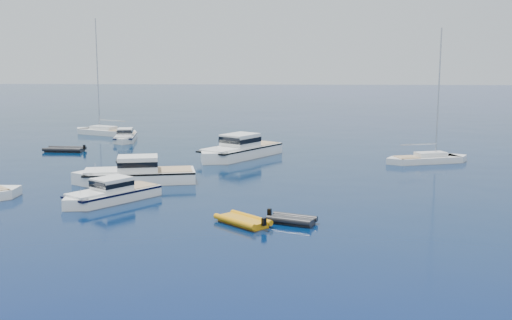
{
  "coord_description": "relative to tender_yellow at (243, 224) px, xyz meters",
  "views": [
    {
      "loc": [
        2.28,
        -20.82,
        10.07
      ],
      "look_at": [
        -0.2,
        26.56,
        2.2
      ],
      "focal_mm": 44.46,
      "sensor_mm": 36.0,
      "label": 1
    }
  ],
  "objects": [
    {
      "name": "sailboat_far_l",
      "position": [
        -20.71,
        42.56,
        0.0
      ],
      "size": [
        10.48,
        6.89,
        15.18
      ],
      "primitive_type": null,
      "rotation": [
        0.0,
        0.0,
        1.12
      ],
      "color": "silver",
      "rests_on": "ground"
    },
    {
      "name": "sailboat_centre",
      "position": [
        15.85,
        23.06,
        0.0
      ],
      "size": [
        9.16,
        4.9,
        13.06
      ],
      "primitive_type": null,
      "rotation": [
        0.0,
        0.0,
        5.02
      ],
      "color": "silver",
      "rests_on": "ground"
    },
    {
      "name": "tender_grey_near",
      "position": [
        2.95,
        0.36,
        0.0
      ],
      "size": [
        3.43,
        2.74,
        0.95
      ],
      "primitive_type": null,
      "rotation": [
        0.0,
        0.0,
        4.31
      ],
      "color": "black",
      "rests_on": "ground"
    },
    {
      "name": "tender_yellow",
      "position": [
        0.0,
        0.0,
        0.0
      ],
      "size": [
        4.08,
        4.07,
        0.95
      ],
      "primitive_type": null,
      "rotation": [
        0.0,
        0.0,
        0.79
      ],
      "color": "orange",
      "rests_on": "ground"
    },
    {
      "name": "motor_cruiser_left",
      "position": [
        -9.67,
        5.55,
        0.0
      ],
      "size": [
        6.85,
        7.95,
        2.12
      ],
      "primitive_type": null,
      "rotation": [
        0.0,
        0.0,
        2.49
      ],
      "color": "white",
      "rests_on": "ground"
    },
    {
      "name": "motor_cruiser_centre",
      "position": [
        -9.49,
        12.17,
        0.0
      ],
      "size": [
        10.85,
        5.32,
        2.73
      ],
      "primitive_type": null,
      "rotation": [
        0.0,
        0.0,
        1.78
      ],
      "color": "white",
      "rests_on": "ground"
    },
    {
      "name": "motor_cruiser_horizon",
      "position": [
        -16.67,
        36.61,
        0.0
      ],
      "size": [
        3.33,
        7.6,
        1.93
      ],
      "primitive_type": null,
      "rotation": [
        0.0,
        0.0,
        3.29
      ],
      "color": "silver",
      "rests_on": "ground"
    },
    {
      "name": "tender_grey_far",
      "position": [
        -20.99,
        28.15,
        0.0
      ],
      "size": [
        4.5,
        2.58,
        0.95
      ],
      "primitive_type": null,
      "rotation": [
        0.0,
        0.0,
        1.51
      ],
      "color": "black",
      "rests_on": "ground"
    },
    {
      "name": "motor_cruiser_distant",
      "position": [
        -2.24,
        25.11,
        0.0
      ],
      "size": [
        9.24,
        11.45,
        3.0
      ],
      "primitive_type": null,
      "rotation": [
        0.0,
        0.0,
        2.56
      ],
      "color": "white",
      "rests_on": "ground"
    }
  ]
}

